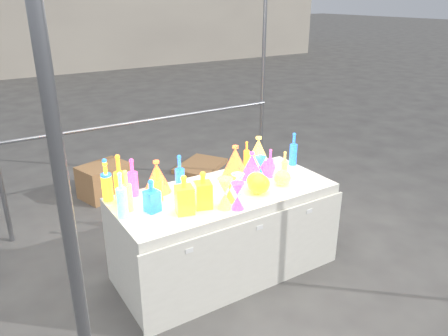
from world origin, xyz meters
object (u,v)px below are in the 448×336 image
cardboard_box_closed (104,181)px  decanter_0 (184,194)px  display_table (225,232)px  globe_0 (257,182)px  bottle_0 (107,181)px  lampshade_0 (157,176)px

cardboard_box_closed → decanter_0: (-0.05, -2.19, 0.70)m
display_table → cardboard_box_closed: 2.07m
decanter_0 → globe_0: size_ratio=1.79×
cardboard_box_closed → globe_0: (0.64, -2.14, 0.62)m
bottle_0 → lampshade_0: size_ratio=1.21×
decanter_0 → globe_0: decanter_0 is taller
display_table → globe_0: bearing=-25.1°
display_table → cardboard_box_closed: display_table is taller
bottle_0 → cardboard_box_closed: bearing=75.0°
cardboard_box_closed → globe_0: size_ratio=3.24×
decanter_0 → lampshade_0: decanter_0 is taller
bottle_0 → display_table: bearing=-22.1°
bottle_0 → lampshade_0: bottle_0 is taller
display_table → decanter_0: size_ratio=6.21×
display_table → bottle_0: 1.06m
cardboard_box_closed → lampshade_0: lampshade_0 is taller
display_table → bottle_0: size_ratio=5.76×
decanter_0 → cardboard_box_closed: bearing=103.8°
bottle_0 → globe_0: size_ratio=1.93×
cardboard_box_closed → lampshade_0: 1.87m
decanter_0 → bottle_0: bearing=143.7°
display_table → bottle_0: bottle_0 is taller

